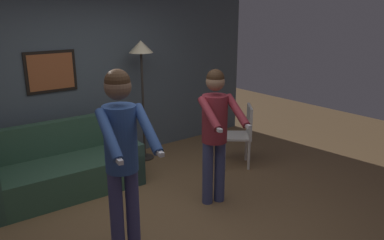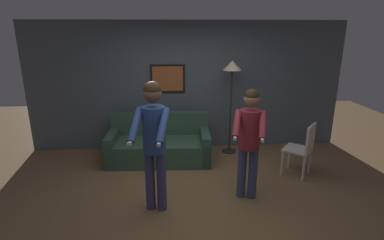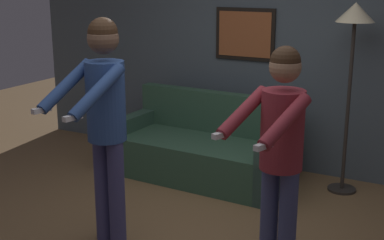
% 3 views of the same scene
% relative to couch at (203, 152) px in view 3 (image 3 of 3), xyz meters
% --- Properties ---
extents(back_wall_assembly, '(6.40, 0.09, 2.60)m').
position_rel_couch_xyz_m(back_wall_assembly, '(0.56, 0.69, 1.02)').
color(back_wall_assembly, '#4F5C65').
rests_on(back_wall_assembly, ground_plane).
extents(couch, '(1.93, 0.92, 0.87)m').
position_rel_couch_xyz_m(couch, '(0.00, 0.00, 0.00)').
color(couch, '#345740').
rests_on(couch, ground_plane).
extents(torchiere_lamp, '(0.36, 0.36, 1.86)m').
position_rel_couch_xyz_m(torchiere_lamp, '(1.41, 0.31, 1.30)').
color(torchiere_lamp, '#332D28').
rests_on(torchiere_lamp, ground_plane).
extents(person_standing_left, '(0.51, 0.71, 1.80)m').
position_rel_couch_xyz_m(person_standing_left, '(0.01, -1.67, 0.83)').
color(person_standing_left, '#414175').
rests_on(person_standing_left, ground_plane).
extents(person_standing_right, '(0.55, 0.70, 1.65)m').
position_rel_couch_xyz_m(person_standing_right, '(1.33, -1.45, 0.71)').
color(person_standing_right, '#3E4675').
rests_on(person_standing_right, ground_plane).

